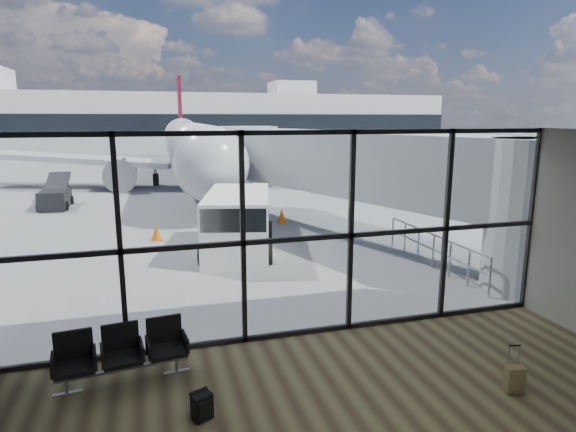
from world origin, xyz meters
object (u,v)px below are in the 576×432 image
suitcase (515,380)px  airliner (190,146)px  seating_row (122,350)px  service_van (238,222)px  backpack (202,406)px  belt_loader (55,197)px

suitcase → airliner: airliner is taller
seating_row → service_van: bearing=58.6°
airliner → service_van: 19.69m
airliner → service_van: airliner is taller
backpack → airliner: size_ratio=0.01×
seating_row → backpack: (1.28, -1.63, -0.34)m
airliner → suitcase: bearing=-83.1°
seating_row → service_van: service_van is taller
airliner → service_van: bearing=-88.8°
seating_row → belt_loader: 19.70m
suitcase → belt_loader: 24.20m
backpack → service_van: bearing=53.0°
service_van → belt_loader: service_van is taller
seating_row → belt_loader: size_ratio=0.63×
seating_row → suitcase: bearing=-26.8°
seating_row → backpack: seating_row is taller
seating_row → suitcase: size_ratio=2.69×
suitcase → service_van: bearing=117.1°
backpack → airliner: (2.27, 29.11, 2.44)m
airliner → service_van: (0.02, -19.62, -1.57)m
backpack → suitcase: bearing=-31.4°
suitcase → belt_loader: belt_loader is taller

